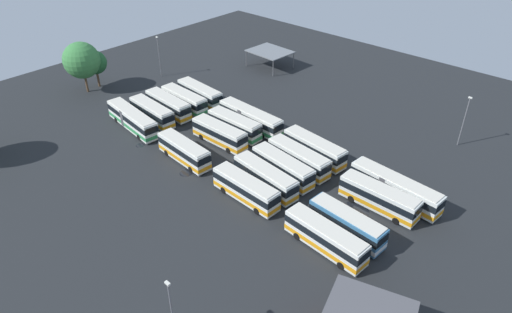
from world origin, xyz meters
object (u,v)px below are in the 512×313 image
object	(u,v)px
bus_row2_slot2	(283,167)
lamp_post_by_building	(172,310)
bus_row3_slot1	(347,224)
bus_row1_slot4	(250,118)
maintenance_shelter	(270,52)
bus_row2_slot4	(314,148)
lamp_post_far_corner	(464,119)
bus_row0_slot4	(200,94)
bus_row0_slot0	(132,119)
bus_row1_slot3	(235,125)
bus_row2_slot1	(265,177)
bus_row0_slot1	(152,112)
bus_row2_slot3	(299,158)
bus_row1_slot0	(184,151)
tree_west_edge	(95,63)
bus_row3_slot3	(379,197)
bus_row3_slot4	(395,188)
bus_row1_slot2	(220,134)
lamp_post_near_entrance	(159,55)
bus_row2_slot0	(246,189)
bus_row0_slot2	(168,105)
bus_row3_slot0	(326,237)
tree_south_edge	(82,60)
bus_row0_slot3	(184,100)

from	to	relation	value
bus_row2_slot2	lamp_post_by_building	distance (m)	29.81
bus_row3_slot1	lamp_post_by_building	size ratio (longest dim) A/B	1.26
bus_row1_slot4	maintenance_shelter	size ratio (longest dim) A/B	1.44
bus_row2_slot4	lamp_post_far_corner	size ratio (longest dim) A/B	1.30
bus_row0_slot4	lamp_post_by_building	bearing A→B (deg)	-44.77
bus_row0_slot0	lamp_post_by_building	size ratio (longest dim) A/B	1.64
bus_row1_slot3	bus_row2_slot4	xyz separation A→B (m)	(14.39, 2.92, 0.00)
bus_row0_slot4	bus_row2_slot1	world-z (taller)	same
bus_row0_slot1	lamp_post_far_corner	size ratio (longest dim) A/B	1.23
bus_row2_slot2	bus_row2_slot3	bearing A→B (deg)	85.93
bus_row0_slot0	bus_row2_slot1	size ratio (longest dim) A/B	1.22
bus_row0_slot0	bus_row3_slot1	size ratio (longest dim) A/B	1.30
maintenance_shelter	bus_row1_slot4	bearing A→B (deg)	-56.34
bus_row1_slot0	tree_west_edge	bearing A→B (deg)	169.31
bus_row3_slot3	lamp_post_far_corner	bearing A→B (deg)	86.26
lamp_post_far_corner	bus_row3_slot4	bearing A→B (deg)	-92.97
bus_row0_slot1	bus_row3_slot4	xyz separation A→B (m)	(42.52, 8.49, 0.00)
bus_row1_slot2	bus_row1_slot3	distance (m)	3.76
bus_row1_slot4	bus_row0_slot0	bearing A→B (deg)	-136.76
lamp_post_far_corner	bus_row2_slot3	bearing A→B (deg)	-123.70
bus_row1_slot3	bus_row2_slot2	size ratio (longest dim) A/B	0.95
bus_row2_slot4	bus_row2_slot3	bearing A→B (deg)	-92.15
bus_row0_slot1	bus_row1_slot3	bearing A→B (deg)	24.70
bus_row2_slot1	maintenance_shelter	distance (m)	45.49
bus_row2_slot2	lamp_post_by_building	xyz separation A→B (m)	(9.61, -28.09, 2.65)
bus_row0_slot0	bus_row0_slot4	distance (m)	14.71
bus_row2_slot4	bus_row1_slot3	bearing A→B (deg)	-168.54
bus_row1_slot2	lamp_post_near_entrance	xyz separation A→B (m)	(-29.48, 11.08, 2.92)
bus_row2_slot0	maintenance_shelter	world-z (taller)	maintenance_shelter
bus_row0_slot2	bus_row3_slot3	size ratio (longest dim) A/B	0.99
lamp_post_far_corner	bus_row3_slot0	bearing A→B (deg)	-94.00
bus_row0_slot4	bus_row3_slot1	xyz separation A→B (m)	(41.13, -13.00, -0.00)
bus_row0_slot4	lamp_post_near_entrance	bearing A→B (deg)	169.34
bus_row0_slot4	lamp_post_far_corner	distance (m)	46.55
tree_west_edge	bus_row0_slot1	bearing A→B (deg)	-5.42
bus_row1_slot0	bus_row3_slot4	world-z (taller)	same
bus_row0_slot1	bus_row0_slot2	xyz separation A→B (m)	(-0.13, 3.75, 0.00)
bus_row2_slot2	lamp_post_near_entrance	distance (m)	44.88
bus_row2_slot2	tree_south_edge	bearing A→B (deg)	-176.27
bus_row0_slot1	lamp_post_near_entrance	size ratio (longest dim) A/B	1.22
bus_row3_slot3	bus_row1_slot0	bearing A→B (deg)	-160.95
bus_row1_slot3	bus_row3_slot1	size ratio (longest dim) A/B	1.00
bus_row0_slot4	bus_row1_slot2	bearing A→B (deg)	-30.59
bus_row0_slot0	bus_row0_slot1	distance (m)	3.87
bus_row2_slot0	bus_row3_slot1	distance (m)	14.40
bus_row2_slot0	tree_west_edge	size ratio (longest dim) A/B	1.42
lamp_post_far_corner	tree_west_edge	world-z (taller)	lamp_post_far_corner
bus_row0_slot2	bus_row0_slot3	size ratio (longest dim) A/B	1.01
bus_row2_slot0	bus_row2_slot4	xyz separation A→B (m)	(0.81, 14.65, 0.00)
bus_row1_slot0	lamp_post_by_building	bearing A→B (deg)	-42.12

